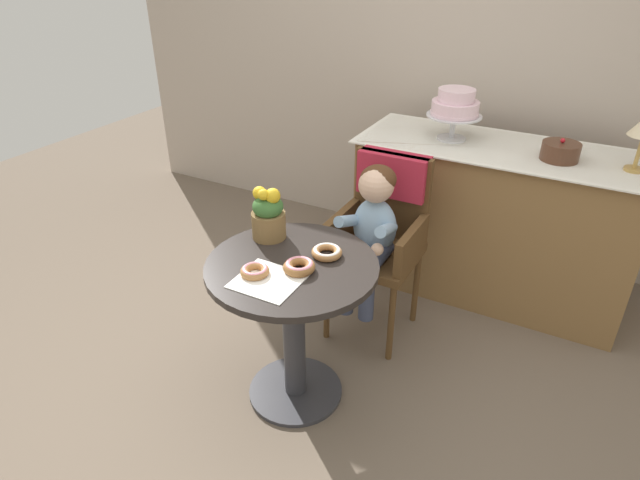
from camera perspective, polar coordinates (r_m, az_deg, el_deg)
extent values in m
plane|color=#6B5B4C|center=(2.67, -2.57, -15.68)|extent=(8.00, 8.00, 0.00)
cube|color=#B2A393|center=(3.63, 13.04, 20.23)|extent=(4.80, 0.10, 2.70)
cylinder|color=#282321|center=(2.23, -2.98, -2.83)|extent=(0.72, 0.72, 0.03)
cylinder|color=#333338|center=(2.44, -2.76, -9.97)|extent=(0.10, 0.10, 0.69)
cylinder|color=#333338|center=(2.67, -2.58, -15.53)|extent=(0.44, 0.44, 0.02)
cube|color=brown|center=(2.77, 5.78, -1.56)|extent=(0.42, 0.42, 0.04)
cube|color=brown|center=(2.81, 7.59, 4.62)|extent=(0.40, 0.04, 0.46)
cube|color=brown|center=(2.78, 2.31, 1.38)|extent=(0.04, 0.38, 0.18)
cube|color=brown|center=(2.66, 9.65, -0.49)|extent=(0.04, 0.38, 0.18)
cube|color=#B22338|center=(2.76, 7.75, 6.88)|extent=(0.36, 0.11, 0.22)
cylinder|color=brown|center=(2.83, 0.71, -6.60)|extent=(0.03, 0.03, 0.45)
cylinder|color=brown|center=(2.72, 7.50, -8.69)|extent=(0.03, 0.03, 0.45)
cylinder|color=brown|center=(3.10, 3.83, -3.13)|extent=(0.03, 0.03, 0.45)
cylinder|color=brown|center=(3.00, 10.09, -4.87)|extent=(0.03, 0.03, 0.45)
ellipsoid|color=#8CADCC|center=(2.67, 5.79, 1.41)|extent=(0.22, 0.16, 0.30)
sphere|color=#E0B293|center=(2.56, 5.96, 5.78)|extent=(0.17, 0.17, 0.17)
ellipsoid|color=#4C2D19|center=(2.57, 6.16, 6.39)|extent=(0.17, 0.17, 0.14)
cylinder|color=#8CADCC|center=(2.61, 3.16, 2.05)|extent=(0.08, 0.23, 0.13)
sphere|color=#E0B293|center=(2.58, 2.57, -0.07)|extent=(0.06, 0.06, 0.06)
cylinder|color=#8CADCC|center=(2.54, 7.02, 1.09)|extent=(0.08, 0.23, 0.13)
sphere|color=#E0B293|center=(2.52, 6.06, -0.99)|extent=(0.06, 0.06, 0.06)
cylinder|color=#3F4760|center=(2.68, 3.91, -1.11)|extent=(0.09, 0.22, 0.09)
cylinder|color=#3F4760|center=(2.69, 2.79, -5.28)|extent=(0.08, 0.08, 0.26)
cylinder|color=#3F4760|center=(2.64, 6.08, -1.69)|extent=(0.09, 0.22, 0.09)
cylinder|color=#3F4760|center=(2.65, 4.94, -5.92)|extent=(0.08, 0.08, 0.26)
cube|color=white|center=(2.12, -5.51, -4.29)|extent=(0.25, 0.24, 0.00)
torus|color=#936033|center=(2.16, -2.21, -2.84)|extent=(0.13, 0.13, 0.04)
torus|color=pink|center=(2.16, -2.21, -2.60)|extent=(0.11, 0.11, 0.02)
torus|color=#AD7542|center=(2.15, -6.89, -3.30)|extent=(0.12, 0.12, 0.03)
torus|color=pink|center=(2.15, -6.90, -3.10)|extent=(0.10, 0.10, 0.02)
torus|color=#AD7542|center=(2.26, 0.72, -1.32)|extent=(0.13, 0.13, 0.03)
torus|color=white|center=(2.26, 0.72, -1.12)|extent=(0.12, 0.12, 0.02)
cylinder|color=brown|center=(2.39, -5.42, 1.59)|extent=(0.15, 0.15, 0.12)
ellipsoid|color=#38662D|center=(2.35, -5.52, 3.53)|extent=(0.14, 0.14, 0.10)
sphere|color=gold|center=(2.31, -5.01, 4.66)|extent=(0.07, 0.07, 0.07)
sphere|color=gold|center=(2.36, -4.92, 4.70)|extent=(0.06, 0.06, 0.06)
sphere|color=gold|center=(2.35, -6.40, 4.95)|extent=(0.06, 0.06, 0.06)
sphere|color=gold|center=(2.30, -5.99, 4.79)|extent=(0.05, 0.05, 0.05)
cube|color=olive|center=(3.27, 17.62, 1.81)|extent=(1.50, 0.56, 0.90)
cube|color=white|center=(3.10, 18.87, 9.13)|extent=(1.56, 0.62, 0.01)
cylinder|color=silver|center=(3.15, 13.67, 10.39)|extent=(0.16, 0.16, 0.01)
cylinder|color=silver|center=(3.13, 13.81, 11.51)|extent=(0.03, 0.03, 0.12)
cylinder|color=silver|center=(3.11, 13.96, 12.63)|extent=(0.30, 0.30, 0.01)
cylinder|color=silver|center=(3.10, 14.05, 13.36)|extent=(0.26, 0.25, 0.08)
cylinder|color=silver|center=(3.11, 13.99, 12.90)|extent=(0.26, 0.26, 0.01)
cylinder|color=silver|center=(3.08, 14.21, 14.61)|extent=(0.20, 0.20, 0.07)
cylinder|color=silver|center=(3.09, 14.16, 14.20)|extent=(0.20, 0.20, 0.01)
cylinder|color=#4C2D1E|center=(3.01, 24.02, 8.54)|extent=(0.19, 0.19, 0.09)
sphere|color=red|center=(2.99, 24.24, 9.55)|extent=(0.02, 0.02, 0.02)
cylinder|color=#B28C47|center=(3.04, 30.18, 6.47)|extent=(0.09, 0.09, 0.01)
cylinder|color=#B28C47|center=(3.01, 30.60, 7.99)|extent=(0.02, 0.02, 0.16)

